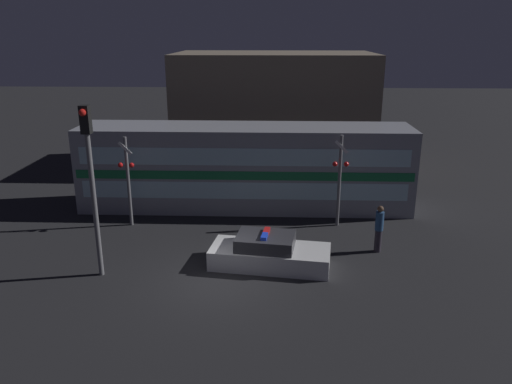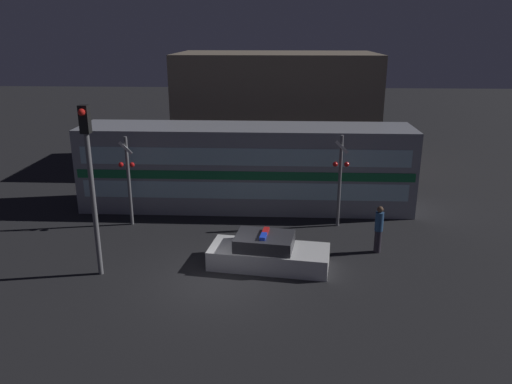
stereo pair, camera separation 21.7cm
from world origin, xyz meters
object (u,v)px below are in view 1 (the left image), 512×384
Objects in this scene: pedestrian at (379,228)px; crossing_signal_near at (340,177)px; police_car at (269,253)px; train at (245,167)px; traffic_light_corner at (91,173)px.

crossing_signal_near is at bearing 114.93° from pedestrian.
train is at bearing 108.62° from police_car.
traffic_light_corner is (-8.74, -4.94, 1.48)m from crossing_signal_near.
police_car is 0.76× the size of traffic_light_corner.
crossing_signal_near is (2.92, 4.01, 1.70)m from police_car.
police_car is at bearing 8.99° from traffic_light_corner.
pedestrian is 3.17m from crossing_signal_near.
traffic_light_corner is at bearing -122.19° from train.
pedestrian is at bearing 26.14° from police_car.
train reaches higher than pedestrian.
train is at bearing 150.11° from crossing_signal_near.
pedestrian reaches higher than police_car.
train is 4.78m from crossing_signal_near.
pedestrian is 0.32× the size of traffic_light_corner.
traffic_light_corner reaches higher than crossing_signal_near.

